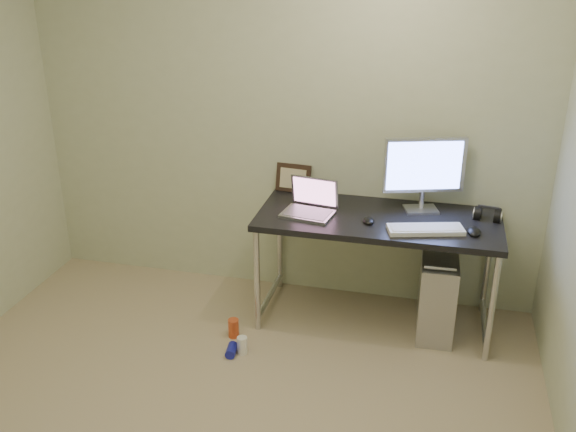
# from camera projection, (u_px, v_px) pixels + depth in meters

# --- Properties ---
(wall_back) EXTENTS (3.50, 0.02, 2.50)m
(wall_back) POSITION_uv_depth(u_px,v_px,m) (283.00, 119.00, 4.27)
(wall_back) COLOR beige
(wall_back) RESTS_ON ground
(desk) EXTENTS (1.51, 0.66, 0.75)m
(desk) POSITION_uv_depth(u_px,v_px,m) (378.00, 229.00, 4.05)
(desk) COLOR black
(desk) RESTS_ON ground
(tower_computer) EXTENTS (0.24, 0.52, 0.56)m
(tower_computer) POSITION_uv_depth(u_px,v_px,m) (437.00, 292.00, 4.11)
(tower_computer) COLOR silver
(tower_computer) RESTS_ON ground
(cable_a) EXTENTS (0.01, 0.16, 0.69)m
(cable_a) POSITION_uv_depth(u_px,v_px,m) (432.00, 253.00, 4.33)
(cable_a) COLOR black
(cable_a) RESTS_ON ground
(cable_b) EXTENTS (0.02, 0.11, 0.71)m
(cable_b) POSITION_uv_depth(u_px,v_px,m) (446.00, 258.00, 4.30)
(cable_b) COLOR black
(cable_b) RESTS_ON ground
(can_red) EXTENTS (0.09, 0.09, 0.12)m
(can_red) POSITION_uv_depth(u_px,v_px,m) (234.00, 328.00, 4.10)
(can_red) COLOR #D44F26
(can_red) RESTS_ON ground
(can_white) EXTENTS (0.08, 0.08, 0.11)m
(can_white) POSITION_uv_depth(u_px,v_px,m) (242.00, 345.00, 3.93)
(can_white) COLOR white
(can_white) RESTS_ON ground
(can_blue) EXTENTS (0.08, 0.12, 0.06)m
(can_blue) POSITION_uv_depth(u_px,v_px,m) (231.00, 350.00, 3.93)
(can_blue) COLOR #1A1EA6
(can_blue) RESTS_ON ground
(laptop) EXTENTS (0.35, 0.30, 0.22)m
(laptop) POSITION_uv_depth(u_px,v_px,m) (310.00, 205.00, 4.06)
(laptop) COLOR #BABBC1
(laptop) RESTS_ON desk
(monitor) EXTENTS (0.50, 0.20, 0.48)m
(monitor) POSITION_uv_depth(u_px,v_px,m) (424.00, 169.00, 4.01)
(monitor) COLOR #BABBC1
(monitor) RESTS_ON desk
(keyboard) EXTENTS (0.47, 0.26, 0.03)m
(keyboard) POSITION_uv_depth(u_px,v_px,m) (426.00, 230.00, 3.81)
(keyboard) COLOR white
(keyboard) RESTS_ON desk
(mouse_right) EXTENTS (0.08, 0.13, 0.04)m
(mouse_right) POSITION_uv_depth(u_px,v_px,m) (474.00, 230.00, 3.78)
(mouse_right) COLOR black
(mouse_right) RESTS_ON desk
(mouse_left) EXTENTS (0.09, 0.12, 0.04)m
(mouse_left) POSITION_uv_depth(u_px,v_px,m) (368.00, 219.00, 3.93)
(mouse_left) COLOR black
(mouse_left) RESTS_ON desk
(headphones) EXTENTS (0.17, 0.10, 0.11)m
(headphones) POSITION_uv_depth(u_px,v_px,m) (488.00, 215.00, 3.97)
(headphones) COLOR black
(headphones) RESTS_ON desk
(picture_frame) EXTENTS (0.25, 0.10, 0.20)m
(picture_frame) POSITION_uv_depth(u_px,v_px,m) (293.00, 178.00, 4.39)
(picture_frame) COLOR black
(picture_frame) RESTS_ON desk
(webcam) EXTENTS (0.04, 0.03, 0.11)m
(webcam) POSITION_uv_depth(u_px,v_px,m) (319.00, 186.00, 4.30)
(webcam) COLOR silver
(webcam) RESTS_ON desk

